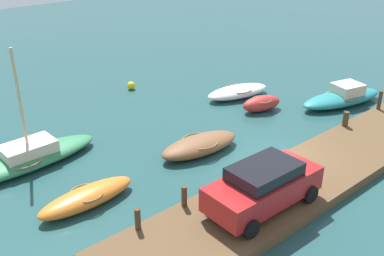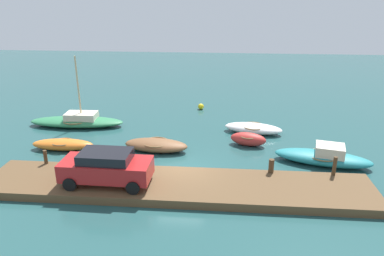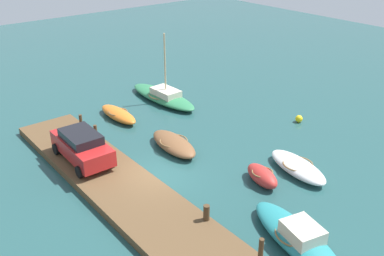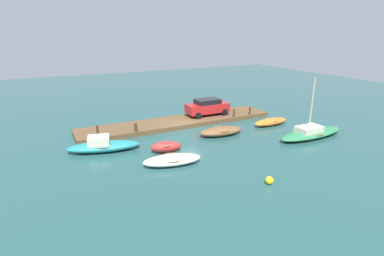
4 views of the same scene
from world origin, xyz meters
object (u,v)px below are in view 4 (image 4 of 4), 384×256
object	(u,v)px
mooring_post_mid_west	(234,113)
mooring_post_mid_east	(136,127)
motorboat_teal	(103,145)
rowboat_white	(172,160)
marker_buoy	(269,180)
parked_car	(207,107)
mooring_post_east	(98,131)
mooring_post_west	(250,111)
dinghy_red	(166,147)
rowboat_orange	(271,122)
rowboat_brown	(221,131)
sailboat_green	(311,133)

from	to	relation	value
mooring_post_mid_west	mooring_post_mid_east	xyz separation A→B (m)	(10.11, 0.00, -0.03)
motorboat_teal	rowboat_white	size ratio (longest dim) A/B	1.33
mooring_post_mid_west	marker_buoy	size ratio (longest dim) A/B	1.61
rowboat_white	parked_car	distance (m)	11.52
rowboat_white	mooring_post_east	distance (m)	7.65
motorboat_teal	mooring_post_west	xyz separation A→B (m)	(-15.27, -2.14, 0.36)
dinghy_red	mooring_post_east	xyz separation A→B (m)	(4.05, -4.51, 0.49)
dinghy_red	marker_buoy	distance (m)	8.14
rowboat_white	mooring_post_west	size ratio (longest dim) A/B	5.43
mooring_post_mid_east	mooring_post_west	bearing A→B (deg)	180.00
rowboat_orange	parked_car	size ratio (longest dim) A/B	0.88
dinghy_red	marker_buoy	size ratio (longest dim) A/B	5.06
mooring_post_west	motorboat_teal	bearing A→B (deg)	7.99
mooring_post_east	parked_car	xyz separation A→B (m)	(-11.23, -1.81, 0.37)
rowboat_white	rowboat_brown	bearing A→B (deg)	-138.71
mooring_post_east	mooring_post_west	bearing A→B (deg)	180.00
mooring_post_mid_west	mooring_post_mid_east	distance (m)	10.11
dinghy_red	mooring_post_mid_east	world-z (taller)	mooring_post_mid_east
motorboat_teal	mooring_post_mid_west	bearing A→B (deg)	-157.46
mooring_post_mid_west	mooring_post_mid_east	size ratio (longest dim) A/B	1.07
rowboat_orange	mooring_post_west	world-z (taller)	mooring_post_west
mooring_post_mid_east	marker_buoy	world-z (taller)	mooring_post_mid_east
dinghy_red	marker_buoy	bearing A→B (deg)	129.43
dinghy_red	mooring_post_mid_east	distance (m)	4.61
dinghy_red	mooring_post_mid_west	world-z (taller)	mooring_post_mid_west
mooring_post_mid_west	marker_buoy	distance (m)	13.19
motorboat_teal	sailboat_green	xyz separation A→B (m)	(-16.29, 4.90, -0.04)
dinghy_red	mooring_post_mid_west	size ratio (longest dim) A/B	3.14
motorboat_teal	rowboat_brown	bearing A→B (deg)	-172.47
rowboat_white	mooring_post_mid_west	xyz separation A→B (m)	(-9.69, -6.74, 0.47)
rowboat_brown	mooring_post_west	world-z (taller)	mooring_post_west
sailboat_green	mooring_post_west	xyz separation A→B (m)	(1.03, -7.04, 0.40)
sailboat_green	marker_buoy	size ratio (longest dim) A/B	14.21
mooring_post_mid_east	rowboat_white	bearing A→B (deg)	93.55
mooring_post_mid_west	mooring_post_east	distance (m)	13.26
mooring_post_mid_west	mooring_post_mid_east	world-z (taller)	mooring_post_mid_west
mooring_post_east	marker_buoy	xyz separation A→B (m)	(-7.53, 11.87, -0.68)
rowboat_orange	mooring_post_mid_west	distance (m)	3.66
dinghy_red	mooring_post_west	distance (m)	12.05
mooring_post_mid_west	mooring_post_east	xyz separation A→B (m)	(13.26, 0.00, 0.11)
motorboat_teal	mooring_post_mid_east	bearing A→B (deg)	-132.81
motorboat_teal	sailboat_green	bearing A→B (deg)	176.66
parked_car	marker_buoy	bearing A→B (deg)	76.10
motorboat_teal	mooring_post_mid_east	distance (m)	3.87
motorboat_teal	mooring_post_east	size ratio (longest dim) A/B	5.57
rowboat_orange	dinghy_red	xyz separation A→B (m)	(11.48, 1.68, 0.09)
rowboat_white	mooring_post_mid_east	xyz separation A→B (m)	(0.42, -6.74, 0.44)
rowboat_orange	marker_buoy	size ratio (longest dim) A/B	7.93
rowboat_white	marker_buoy	world-z (taller)	rowboat_white
mooring_post_mid_east	marker_buoy	xyz separation A→B (m)	(-4.38, 11.87, -0.54)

